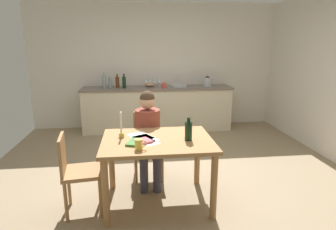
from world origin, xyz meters
name	(u,v)px	position (x,y,z in m)	size (l,w,h in m)	color
ground_plane	(171,177)	(0.00, 0.00, -0.02)	(5.20, 5.20, 0.04)	#937F60
wall_back	(156,66)	(0.00, 2.60, 1.30)	(5.20, 0.12, 2.60)	silver
kitchen_counter	(157,108)	(0.00, 2.24, 0.45)	(3.06, 0.64, 0.90)	beige
dining_table	(157,149)	(-0.23, -0.63, 0.65)	(1.20, 0.90, 0.76)	#9E7042
chair_at_table	(148,141)	(-0.31, 0.06, 0.49)	(0.41, 0.41, 0.88)	#9E7042
person_seated	(148,132)	(-0.30, -0.08, 0.68)	(0.33, 0.59, 1.19)	brown
chair_side_empty	(76,170)	(-1.09, -0.73, 0.49)	(0.45, 0.45, 0.87)	#9E7042
coffee_mug	(139,144)	(-0.43, -0.92, 0.81)	(0.12, 0.08, 0.11)	#F2CC4C
candlestick	(121,130)	(-0.62, -0.52, 0.84)	(0.06, 0.06, 0.29)	gold
book_magazine	(143,141)	(-0.39, -0.71, 0.77)	(0.16, 0.17, 0.03)	#B95361
book_cookery	(135,142)	(-0.47, -0.73, 0.77)	(0.14, 0.23, 0.02)	#407334
paper_letter	(145,139)	(-0.36, -0.60, 0.76)	(0.21, 0.30, 0.00)	white
paper_bill	(145,142)	(-0.36, -0.69, 0.76)	(0.21, 0.30, 0.00)	white
paper_envelope	(141,136)	(-0.41, -0.51, 0.76)	(0.21, 0.30, 0.00)	white
wine_bottle_on_table	(188,131)	(0.10, -0.70, 0.87)	(0.08, 0.08, 0.25)	black
sink_unit	(179,85)	(0.45, 2.24, 0.92)	(0.36, 0.36, 0.24)	#B2B7BC
bottle_oil	(104,82)	(-1.06, 2.19, 1.03)	(0.08, 0.08, 0.31)	#8C999E
bottle_vinegar	(110,83)	(-0.95, 2.25, 1.00)	(0.07, 0.07, 0.24)	#8C999E
bottle_wine_red	(117,82)	(-0.80, 2.23, 1.02)	(0.07, 0.07, 0.27)	#593319
bottle_sauce	(124,82)	(-0.67, 2.18, 1.02)	(0.07, 0.07, 0.28)	black
mixing_bowl	(150,84)	(-0.15, 2.30, 0.95)	(0.21, 0.21, 0.09)	tan
stovetop_kettle	(207,81)	(1.06, 2.24, 1.00)	(0.18, 0.18, 0.22)	#B7BABF
wine_glass_near_sink	(159,81)	(0.06, 2.39, 1.01)	(0.07, 0.07, 0.15)	silver
wine_glass_by_kettle	(155,81)	(-0.03, 2.39, 1.01)	(0.07, 0.07, 0.15)	silver
wine_glass_back_left	(150,81)	(-0.13, 2.39, 1.01)	(0.07, 0.07, 0.15)	silver
wine_glass_back_right	(146,81)	(-0.22, 2.39, 1.01)	(0.07, 0.07, 0.15)	silver
teacup_on_counter	(164,85)	(0.13, 2.09, 0.95)	(0.12, 0.08, 0.11)	#D84C3F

